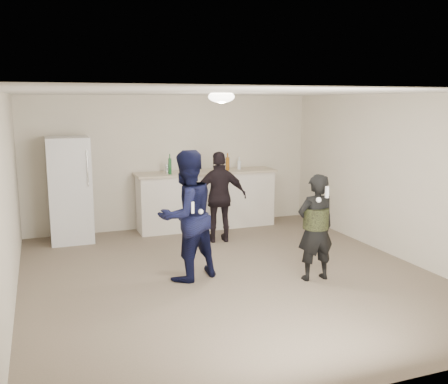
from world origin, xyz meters
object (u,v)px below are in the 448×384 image
object	(u,v)px
shaker	(167,169)
spectator	(220,197)
counter	(206,201)
woman	(316,228)
man	(187,216)
fridge	(70,190)

from	to	relation	value
shaker	spectator	bearing A→B (deg)	-55.31
counter	woman	size ratio (longest dim) A/B	1.80
spectator	woman	bearing A→B (deg)	114.38
shaker	woman	bearing A→B (deg)	-68.71
man	woman	size ratio (longest dim) A/B	1.22
shaker	man	bearing A→B (deg)	-98.31
man	spectator	world-z (taller)	man
fridge	spectator	world-z (taller)	fridge
counter	shaker	bearing A→B (deg)	-178.73
man	woman	world-z (taller)	man
fridge	spectator	size ratio (longest dim) A/B	1.16
counter	shaker	xyz separation A→B (m)	(-0.76, -0.02, 0.65)
fridge	man	world-z (taller)	fridge
man	woman	bearing A→B (deg)	138.44
man	fridge	bearing A→B (deg)	-81.99
man	spectator	bearing A→B (deg)	-143.98
counter	man	world-z (taller)	man
counter	woman	distance (m)	3.24
fridge	woman	size ratio (longest dim) A/B	1.24
fridge	man	bearing A→B (deg)	-61.64
fridge	shaker	bearing A→B (deg)	1.77
man	spectator	distance (m)	1.90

